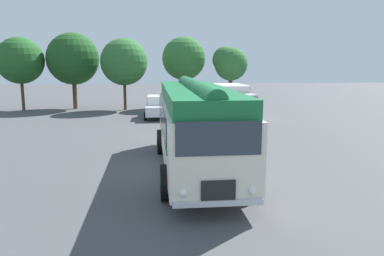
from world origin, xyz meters
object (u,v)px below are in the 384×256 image
(vintage_bus, at_px, (196,122))
(car_near_left, at_px, (158,107))
(car_mid_left, at_px, (194,108))
(box_van, at_px, (232,100))

(vintage_bus, height_order, car_near_left, vintage_bus)
(vintage_bus, distance_m, car_mid_left, 13.33)
(vintage_bus, distance_m, box_van, 13.83)
(car_near_left, xyz_separation_m, box_van, (5.56, -1.05, 0.52))
(car_mid_left, bearing_deg, car_near_left, 159.01)
(vintage_bus, bearing_deg, car_mid_left, 84.90)
(vintage_bus, bearing_deg, car_near_left, 95.95)
(vintage_bus, xyz_separation_m, box_van, (4.07, 13.21, -0.53))
(box_van, bearing_deg, car_mid_left, 179.48)
(vintage_bus, height_order, box_van, vintage_bus)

